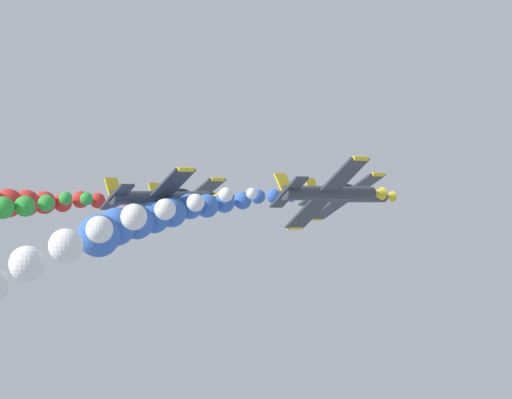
{
  "coord_description": "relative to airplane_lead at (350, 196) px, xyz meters",
  "views": [
    {
      "loc": [
        67.83,
        -52.59,
        137.07
      ],
      "look_at": [
        0.0,
        0.0,
        137.29
      ],
      "focal_mm": 70.96,
      "sensor_mm": 36.0,
      "label": 1
    }
  ],
  "objects": [
    {
      "name": "airplane_right_inner",
      "position": [
        9.97,
        -11.34,
        0.16
      ],
      "size": [
        8.07,
        10.35,
        5.73
      ],
      "rotation": [
        0.0,
        -0.6,
        0.0
      ],
      "color": "#333842"
    },
    {
      "name": "smoke_trail_right_inner",
      "position": [
        8.36,
        -35.02,
        -4.41
      ],
      "size": [
        4.34,
        23.32,
        8.68
      ],
      "color": "white"
    },
    {
      "name": "airplane_left_inner",
      "position": [
        -10.31,
        -9.95,
        -0.37
      ],
      "size": [
        8.77,
        10.35,
        4.48
      ],
      "rotation": [
        0.0,
        -0.45,
        0.0
      ],
      "color": "#333842"
    },
    {
      "name": "airplane_lead",
      "position": [
        0.0,
        0.0,
        0.0
      ],
      "size": [
        8.76,
        10.35,
        4.49
      ],
      "rotation": [
        0.0,
        -0.45,
        0.0
      ],
      "color": "#333842"
    },
    {
      "name": "airplane_left_outer",
      "position": [
        -0.2,
        -20.11,
        -0.19
      ],
      "size": [
        8.53,
        10.35,
        4.96
      ],
      "rotation": [
        0.0,
        -0.51,
        0.0
      ],
      "color": "#333842"
    },
    {
      "name": "smoke_trail_left_inner",
      "position": [
        -8.82,
        -28.94,
        -0.75
      ],
      "size": [
        4.29,
        17.89,
        3.02
      ],
      "color": "red"
    },
    {
      "name": "smoke_trail_lead",
      "position": [
        2.08,
        -22.72,
        -1.9
      ],
      "size": [
        5.51,
        22.75,
        5.11
      ],
      "color": "blue"
    }
  ]
}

